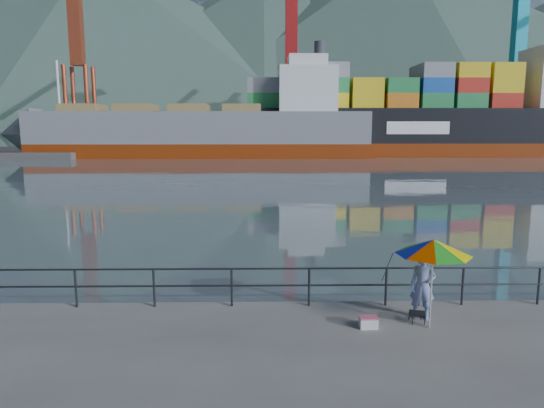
{
  "coord_description": "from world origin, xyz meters",
  "views": [
    {
      "loc": [
        -0.16,
        -10.31,
        4.59
      ],
      "look_at": [
        0.11,
        6.0,
        2.0
      ],
      "focal_mm": 32.0,
      "sensor_mm": 36.0,
      "label": 1
    }
  ],
  "objects_px": {
    "beach_umbrella": "(434,247)",
    "fisherman": "(423,286)",
    "bulk_carrier": "(213,130)",
    "cooler_bag": "(368,323)",
    "container_ship": "(419,120)"
  },
  "relations": [
    {
      "from": "beach_umbrella",
      "to": "bulk_carrier",
      "type": "bearing_deg",
      "value": 99.94
    },
    {
      "from": "cooler_bag",
      "to": "bulk_carrier",
      "type": "distance_m",
      "value": 69.79
    },
    {
      "from": "container_ship",
      "to": "cooler_bag",
      "type": "bearing_deg",
      "value": -108.25
    },
    {
      "from": "beach_umbrella",
      "to": "cooler_bag",
      "type": "distance_m",
      "value": 2.29
    },
    {
      "from": "cooler_bag",
      "to": "bulk_carrier",
      "type": "xyz_separation_m",
      "value": [
        -10.65,
        68.86,
        3.98
      ]
    },
    {
      "from": "bulk_carrier",
      "to": "beach_umbrella",
      "type": "bearing_deg",
      "value": -80.06
    },
    {
      "from": "bulk_carrier",
      "to": "container_ship",
      "type": "xyz_separation_m",
      "value": [
        34.38,
        3.09,
        1.73
      ]
    },
    {
      "from": "fisherman",
      "to": "bulk_carrier",
      "type": "bearing_deg",
      "value": 121.02
    },
    {
      "from": "fisherman",
      "to": "cooler_bag",
      "type": "distance_m",
      "value": 1.66
    },
    {
      "from": "cooler_bag",
      "to": "container_ship",
      "type": "xyz_separation_m",
      "value": [
        23.73,
        71.95,
        5.7
      ]
    },
    {
      "from": "beach_umbrella",
      "to": "fisherman",
      "type": "bearing_deg",
      "value": 91.32
    },
    {
      "from": "cooler_bag",
      "to": "container_ship",
      "type": "distance_m",
      "value": 75.98
    },
    {
      "from": "fisherman",
      "to": "container_ship",
      "type": "height_order",
      "value": "container_ship"
    },
    {
      "from": "cooler_bag",
      "to": "beach_umbrella",
      "type": "bearing_deg",
      "value": -1.41
    },
    {
      "from": "beach_umbrella",
      "to": "bulk_carrier",
      "type": "distance_m",
      "value": 69.95
    }
  ]
}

